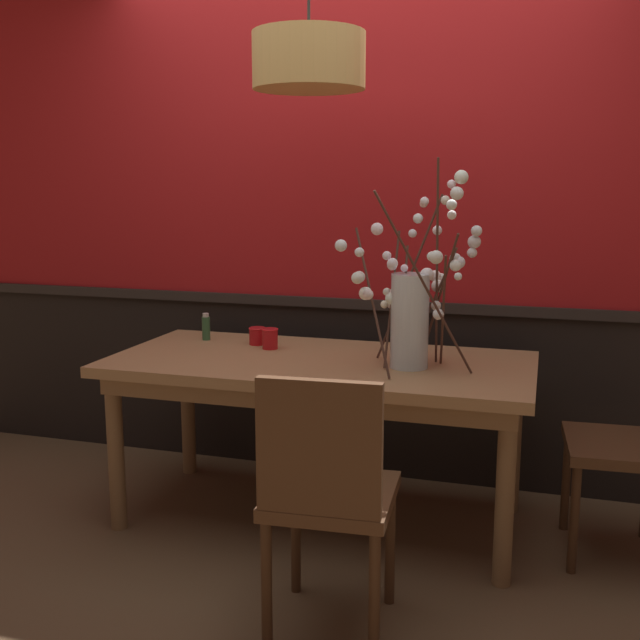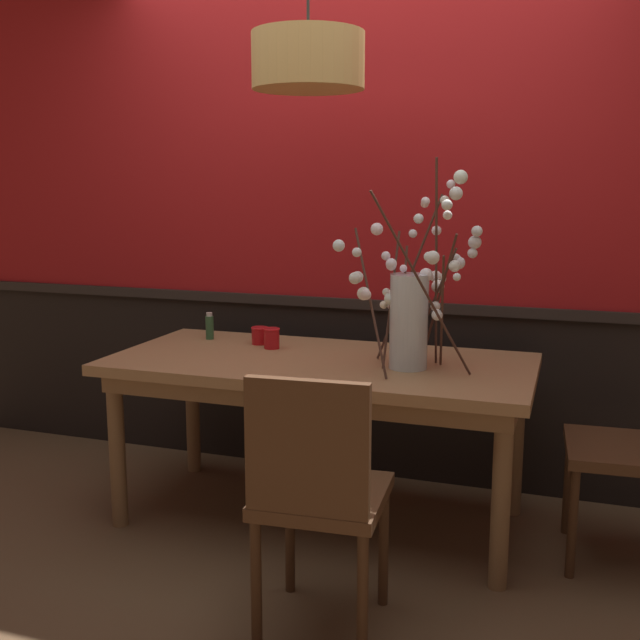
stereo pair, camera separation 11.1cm
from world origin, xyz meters
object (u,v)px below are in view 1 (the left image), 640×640
(condiment_bottle, at_px, (206,327))
(candle_holder_nearer_edge, at_px, (257,336))
(dining_table, at_px, (320,378))
(vase_with_blossoms, at_px, (412,308))
(chair_near_side_right, at_px, (327,489))
(chair_far_side_right, at_px, (423,372))
(pendant_lamp, at_px, (309,61))
(candle_holder_nearer_center, at_px, (270,339))
(chair_far_side_left, at_px, (315,360))
(chair_head_east_end, at_px, (635,435))

(condiment_bottle, bearing_deg, candle_holder_nearer_edge, -5.70)
(dining_table, distance_m, vase_with_blossoms, 0.52)
(dining_table, relative_size, chair_near_side_right, 1.99)
(chair_far_side_right, relative_size, condiment_bottle, 6.63)
(chair_near_side_right, height_order, condiment_bottle, chair_near_side_right)
(condiment_bottle, xyz_separation_m, pendant_lamp, (0.63, -0.31, 1.16))
(candle_holder_nearer_center, bearing_deg, chair_far_side_left, 89.67)
(candle_holder_nearer_center, distance_m, candle_holder_nearer_edge, 0.12)
(candle_holder_nearer_center, height_order, pendant_lamp, pendant_lamp)
(dining_table, xyz_separation_m, pendant_lamp, (-0.02, -0.09, 1.30))
(dining_table, distance_m, chair_far_side_left, 0.87)
(chair_near_side_right, relative_size, chair_far_side_right, 1.04)
(candle_holder_nearer_edge, bearing_deg, dining_table, -28.64)
(chair_near_side_right, xyz_separation_m, candle_holder_nearer_center, (-0.56, 0.98, 0.27))
(chair_head_east_end, bearing_deg, vase_with_blossoms, -175.81)
(chair_far_side_left, relative_size, condiment_bottle, 7.21)
(chair_far_side_left, height_order, condiment_bottle, chair_far_side_left)
(chair_near_side_right, height_order, vase_with_blossoms, vase_with_blossoms)
(condiment_bottle, bearing_deg, candle_holder_nearer_center, -15.27)
(candle_holder_nearer_edge, relative_size, pendant_lamp, 0.08)
(pendant_lamp, bearing_deg, vase_with_blossoms, 7.06)
(candle_holder_nearer_edge, distance_m, condiment_bottle, 0.28)
(dining_table, xyz_separation_m, candle_holder_nearer_center, (-0.28, 0.13, 0.13))
(chair_near_side_right, xyz_separation_m, candle_holder_nearer_edge, (-0.65, 1.05, 0.26))
(chair_far_side_right, xyz_separation_m, condiment_bottle, (-0.96, -0.63, 0.30))
(chair_far_side_right, distance_m, candle_holder_nearer_center, 0.99)
(dining_table, bearing_deg, candle_holder_nearer_edge, 151.36)
(chair_near_side_right, relative_size, candle_holder_nearer_center, 9.57)
(vase_with_blossoms, xyz_separation_m, candle_holder_nearer_center, (-0.68, 0.16, -0.20))
(pendant_lamp, bearing_deg, candle_holder_nearer_center, 140.31)
(dining_table, distance_m, chair_head_east_end, 1.29)
(vase_with_blossoms, relative_size, condiment_bottle, 6.44)
(dining_table, xyz_separation_m, chair_head_east_end, (1.29, 0.03, -0.14))
(dining_table, height_order, vase_with_blossoms, vase_with_blossoms)
(candle_holder_nearer_edge, distance_m, pendant_lamp, 1.26)
(chair_far_side_right, bearing_deg, candle_holder_nearer_center, -128.94)
(dining_table, bearing_deg, chair_near_side_right, -71.68)
(dining_table, distance_m, pendant_lamp, 1.31)
(vase_with_blossoms, height_order, candle_holder_nearer_edge, vase_with_blossoms)
(chair_far_side_left, height_order, vase_with_blossoms, vase_with_blossoms)
(chair_far_side_right, xyz_separation_m, vase_with_blossoms, (0.09, -0.90, 0.49))
(dining_table, bearing_deg, condiment_bottle, 160.47)
(dining_table, bearing_deg, chair_head_east_end, 1.41)
(candle_holder_nearer_edge, bearing_deg, pendant_lamp, -39.42)
(chair_head_east_end, bearing_deg, candle_holder_nearer_edge, 174.14)
(pendant_lamp, bearing_deg, chair_far_side_right, 70.50)
(chair_far_side_left, relative_size, chair_head_east_end, 1.08)
(chair_far_side_left, bearing_deg, chair_near_side_right, -71.57)
(vase_with_blossoms, bearing_deg, pendant_lamp, -172.94)
(chair_far_side_left, distance_m, chair_head_east_end, 1.75)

